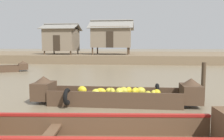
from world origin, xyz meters
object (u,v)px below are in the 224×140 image
at_px(banana_boat, 116,95).
at_px(viewer_boat, 100,137).
at_px(stilt_house_left, 62,39).
at_px(mooring_post, 203,82).
at_px(stilt_house_mid_left, 112,37).

height_order(banana_boat, viewer_boat, viewer_boat).
distance_m(viewer_boat, stilt_house_left, 25.21).
bearing_deg(mooring_post, stilt_house_mid_left, 105.57).
bearing_deg(stilt_house_mid_left, viewer_boat, -83.61).
bearing_deg(stilt_house_mid_left, banana_boat, -82.75).
xyz_separation_m(viewer_boat, stilt_house_mid_left, (-2.64, 23.59, 2.64)).
distance_m(banana_boat, mooring_post, 2.96).
bearing_deg(mooring_post, stilt_house_left, 120.82).
height_order(viewer_boat, stilt_house_left, stilt_house_left).
relative_size(banana_boat, viewer_boat, 0.94).
bearing_deg(stilt_house_left, banana_boat, -66.58).
bearing_deg(banana_boat, stilt_house_mid_left, 97.25).
distance_m(viewer_boat, mooring_post, 5.02).
relative_size(viewer_boat, stilt_house_mid_left, 1.09).
relative_size(stilt_house_left, stilt_house_mid_left, 0.83).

